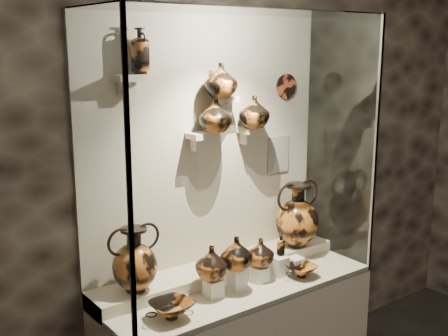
# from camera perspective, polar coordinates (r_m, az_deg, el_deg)

# --- Properties ---
(wall_back) EXTENTS (5.00, 0.02, 3.20)m
(wall_back) POSITION_cam_1_polar(r_m,az_deg,el_deg) (3.42, -1.82, 1.99)
(wall_back) COLOR black
(wall_back) RESTS_ON ground
(front_tier) EXTENTS (1.68, 0.58, 0.03)m
(front_tier) POSITION_cam_1_polar(r_m,az_deg,el_deg) (3.41, 1.43, -11.88)
(front_tier) COLOR beige
(front_tier) RESTS_ON plinth
(rear_tier) EXTENTS (1.70, 0.25, 0.10)m
(rear_tier) POSITION_cam_1_polar(r_m,az_deg,el_deg) (3.53, -0.36, -10.42)
(rear_tier) COLOR beige
(rear_tier) RESTS_ON plinth
(back_panel) EXTENTS (1.70, 0.03, 1.60)m
(back_panel) POSITION_cam_1_polar(r_m,az_deg,el_deg) (3.42, -1.77, 1.98)
(back_panel) COLOR beige
(back_panel) RESTS_ON plinth
(glass_front) EXTENTS (1.70, 0.01, 1.60)m
(glass_front) POSITION_cam_1_polar(r_m,az_deg,el_deg) (2.95, 5.09, 0.24)
(glass_front) COLOR white
(glass_front) RESTS_ON plinth
(glass_left) EXTENTS (0.01, 0.60, 1.60)m
(glass_left) POSITION_cam_1_polar(r_m,az_deg,el_deg) (2.74, -12.50, -0.98)
(glass_left) COLOR white
(glass_left) RESTS_ON plinth
(glass_right) EXTENTS (0.01, 0.60, 1.60)m
(glass_right) POSITION_cam_1_polar(r_m,az_deg,el_deg) (3.75, 11.71, 2.66)
(glass_right) COLOR white
(glass_right) RESTS_ON plinth
(glass_top) EXTENTS (1.70, 0.60, 0.01)m
(glass_top) POSITION_cam_1_polar(r_m,az_deg,el_deg) (3.11, 1.60, 15.66)
(glass_top) COLOR white
(glass_top) RESTS_ON back_panel
(frame_post_left) EXTENTS (0.02, 0.02, 1.60)m
(frame_post_left) POSITION_cam_1_polar(r_m,az_deg,el_deg) (2.49, -9.58, -2.22)
(frame_post_left) COLOR gray
(frame_post_left) RESTS_ON plinth
(frame_post_right) EXTENTS (0.02, 0.02, 1.60)m
(frame_post_right) POSITION_cam_1_polar(r_m,az_deg,el_deg) (3.56, 15.13, 1.98)
(frame_post_right) COLOR gray
(frame_post_right) RESTS_ON plinth
(pedestal_a) EXTENTS (0.09, 0.09, 0.10)m
(pedestal_a) POSITION_cam_1_polar(r_m,az_deg,el_deg) (3.23, -1.13, -12.09)
(pedestal_a) COLOR silver
(pedestal_a) RESTS_ON front_tier
(pedestal_b) EXTENTS (0.09, 0.09, 0.13)m
(pedestal_b) POSITION_cam_1_polar(r_m,az_deg,el_deg) (3.32, 1.30, -11.12)
(pedestal_b) COLOR silver
(pedestal_b) RESTS_ON front_tier
(pedestal_c) EXTENTS (0.09, 0.09, 0.09)m
(pedestal_c) POSITION_cam_1_polar(r_m,az_deg,el_deg) (3.42, 3.57, -10.72)
(pedestal_c) COLOR silver
(pedestal_c) RESTS_ON front_tier
(pedestal_d) EXTENTS (0.09, 0.09, 0.12)m
(pedestal_d) POSITION_cam_1_polar(r_m,az_deg,el_deg) (3.52, 5.59, -9.85)
(pedestal_d) COLOR silver
(pedestal_d) RESTS_ON front_tier
(pedestal_e) EXTENTS (0.09, 0.09, 0.08)m
(pedestal_e) POSITION_cam_1_polar(r_m,az_deg,el_deg) (3.61, 7.24, -9.60)
(pedestal_e) COLOR silver
(pedestal_e) RESTS_ON front_tier
(bracket_ul) EXTENTS (0.14, 0.12, 0.04)m
(bracket_ul) POSITION_cam_1_polar(r_m,az_deg,el_deg) (3.02, -9.67, 9.02)
(bracket_ul) COLOR beige
(bracket_ul) RESTS_ON back_panel
(bracket_ca) EXTENTS (0.14, 0.12, 0.04)m
(bracket_ca) POSITION_cam_1_polar(r_m,az_deg,el_deg) (3.28, -2.46, 3.31)
(bracket_ca) COLOR beige
(bracket_ca) RESTS_ON back_panel
(bracket_cb) EXTENTS (0.10, 0.12, 0.04)m
(bracket_cb) POSITION_cam_1_polar(r_m,az_deg,el_deg) (3.38, 0.33, 7.00)
(bracket_cb) COLOR beige
(bracket_cb) RESTS_ON back_panel
(bracket_cc) EXTENTS (0.14, 0.12, 0.04)m
(bracket_cc) POSITION_cam_1_polar(r_m,az_deg,el_deg) (3.51, 2.67, 3.91)
(bracket_cc) COLOR beige
(bracket_cc) RESTS_ON back_panel
(amphora_left) EXTENTS (0.37, 0.37, 0.36)m
(amphora_left) POSITION_cam_1_polar(r_m,az_deg,el_deg) (3.12, -9.04, -9.14)
(amphora_left) COLOR #B36022
(amphora_left) RESTS_ON rear_tier
(amphora_right) EXTENTS (0.42, 0.42, 0.43)m
(amphora_right) POSITION_cam_1_polar(r_m,az_deg,el_deg) (3.76, 7.44, -4.76)
(amphora_right) COLOR #B36022
(amphora_right) RESTS_ON rear_tier
(jug_a) EXTENTS (0.24, 0.24, 0.19)m
(jug_a) POSITION_cam_1_polar(r_m,az_deg,el_deg) (3.18, -1.29, -9.59)
(jug_a) COLOR #B36022
(jug_a) RESTS_ON pedestal_a
(jug_b) EXTENTS (0.21, 0.21, 0.19)m
(jug_b) POSITION_cam_1_polar(r_m,az_deg,el_deg) (3.23, 1.24, -8.65)
(jug_b) COLOR #AD5B1E
(jug_b) RESTS_ON pedestal_b
(jug_c) EXTENTS (0.21, 0.21, 0.17)m
(jug_c) POSITION_cam_1_polar(r_m,az_deg,el_deg) (3.40, 3.70, -8.53)
(jug_c) COLOR #B36022
(jug_c) RESTS_ON pedestal_c
(lekythos_small) EXTENTS (0.06, 0.06, 0.14)m
(lekythos_small) POSITION_cam_1_polar(r_m,az_deg,el_deg) (3.50, 5.76, -7.70)
(lekythos_small) COLOR #AD5B1E
(lekythos_small) RESTS_ON pedestal_d
(kylix_left) EXTENTS (0.28, 0.24, 0.11)m
(kylix_left) POSITION_cam_1_polar(r_m,az_deg,el_deg) (3.01, -5.40, -13.98)
(kylix_left) COLOR #AD5B1E
(kylix_left) RESTS_ON front_tier
(kylix_right) EXTENTS (0.27, 0.24, 0.09)m
(kylix_right) POSITION_cam_1_polar(r_m,az_deg,el_deg) (3.51, 7.84, -10.18)
(kylix_right) COLOR #B36022
(kylix_right) RESTS_ON front_tier
(lekythos_tall) EXTENTS (0.14, 0.14, 0.27)m
(lekythos_tall) POSITION_cam_1_polar(r_m,az_deg,el_deg) (3.04, -8.54, 11.98)
(lekythos_tall) COLOR #B36022
(lekythos_tall) RESTS_ON bracket_ul
(ovoid_vase_a) EXTENTS (0.21, 0.21, 0.21)m
(ovoid_vase_a) POSITION_cam_1_polar(r_m,az_deg,el_deg) (3.27, -0.90, 5.41)
(ovoid_vase_a) COLOR #AD5B1E
(ovoid_vase_a) RESTS_ON bracket_ca
(ovoid_vase_b) EXTENTS (0.25, 0.25, 0.20)m
(ovoid_vase_b) POSITION_cam_1_polar(r_m,az_deg,el_deg) (3.28, -0.33, 8.90)
(ovoid_vase_b) COLOR #AD5B1E
(ovoid_vase_b) RESTS_ON bracket_cb
(ovoid_vase_c) EXTENTS (0.21, 0.21, 0.20)m
(ovoid_vase_c) POSITION_cam_1_polar(r_m,az_deg,el_deg) (3.46, 3.07, 5.73)
(ovoid_vase_c) COLOR #AD5B1E
(ovoid_vase_c) RESTS_ON bracket_cc
(wall_plate) EXTENTS (0.16, 0.02, 0.16)m
(wall_plate) POSITION_cam_1_polar(r_m,az_deg,el_deg) (3.74, 6.31, 8.25)
(wall_plate) COLOR #B24923
(wall_plate) RESTS_ON back_panel
(info_placard) EXTENTS (0.18, 0.01, 0.25)m
(info_placard) POSITION_cam_1_polar(r_m,az_deg,el_deg) (3.77, 5.48, 1.39)
(info_placard) COLOR beige
(info_placard) RESTS_ON back_panel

